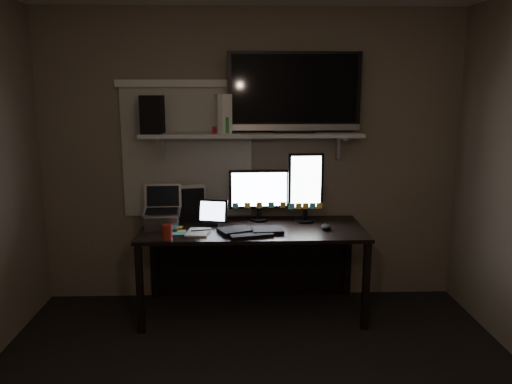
{
  "coord_description": "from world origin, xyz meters",
  "views": [
    {
      "loc": [
        -0.11,
        -2.48,
        1.81
      ],
      "look_at": [
        0.02,
        1.25,
        1.06
      ],
      "focal_mm": 35.0,
      "sensor_mm": 36.0,
      "label": 1
    }
  ],
  "objects_px": {
    "tablet": "(213,212)",
    "tv": "(294,92)",
    "game_console": "(223,113)",
    "laptop": "(161,208)",
    "speaker": "(152,115)",
    "desk": "(252,244)",
    "cup": "(167,232)",
    "mouse": "(326,227)",
    "monitor_portrait": "(306,187)",
    "monitor_landscape": "(259,195)",
    "keyboard": "(251,231)"
  },
  "relations": [
    {
      "from": "monitor_portrait",
      "to": "keyboard",
      "type": "xyz_separation_m",
      "value": [
        -0.46,
        -0.32,
        -0.28
      ]
    },
    {
      "from": "monitor_landscape",
      "to": "keyboard",
      "type": "distance_m",
      "value": 0.44
    },
    {
      "from": "monitor_portrait",
      "to": "mouse",
      "type": "relative_size",
      "value": 4.97
    },
    {
      "from": "laptop",
      "to": "tv",
      "type": "distance_m",
      "value": 1.43
    },
    {
      "from": "cup",
      "to": "game_console",
      "type": "relative_size",
      "value": 0.36
    },
    {
      "from": "cup",
      "to": "tv",
      "type": "distance_m",
      "value": 1.52
    },
    {
      "from": "tv",
      "to": "game_console",
      "type": "height_order",
      "value": "tv"
    },
    {
      "from": "monitor_landscape",
      "to": "tablet",
      "type": "relative_size",
      "value": 2.04
    },
    {
      "from": "speaker",
      "to": "monitor_portrait",
      "type": "bearing_deg",
      "value": 2.57
    },
    {
      "from": "laptop",
      "to": "tv",
      "type": "xyz_separation_m",
      "value": [
        1.08,
        0.22,
        0.91
      ]
    },
    {
      "from": "cup",
      "to": "game_console",
      "type": "height_order",
      "value": "game_console"
    },
    {
      "from": "tv",
      "to": "game_console",
      "type": "relative_size",
      "value": 3.47
    },
    {
      "from": "mouse",
      "to": "speaker",
      "type": "distance_m",
      "value": 1.66
    },
    {
      "from": "monitor_landscape",
      "to": "game_console",
      "type": "distance_m",
      "value": 0.74
    },
    {
      "from": "monitor_portrait",
      "to": "tablet",
      "type": "bearing_deg",
      "value": -176.76
    },
    {
      "from": "mouse",
      "to": "laptop",
      "type": "height_order",
      "value": "laptop"
    },
    {
      "from": "tablet",
      "to": "mouse",
      "type": "bearing_deg",
      "value": 3.12
    },
    {
      "from": "monitor_landscape",
      "to": "game_console",
      "type": "xyz_separation_m",
      "value": [
        -0.3,
        -0.01,
        0.68
      ]
    },
    {
      "from": "monitor_portrait",
      "to": "tablet",
      "type": "height_order",
      "value": "monitor_portrait"
    },
    {
      "from": "tablet",
      "to": "game_console",
      "type": "relative_size",
      "value": 0.8
    },
    {
      "from": "tablet",
      "to": "game_console",
      "type": "distance_m",
      "value": 0.82
    },
    {
      "from": "mouse",
      "to": "tv",
      "type": "distance_m",
      "value": 1.12
    },
    {
      "from": "laptop",
      "to": "tv",
      "type": "bearing_deg",
      "value": 7.68
    },
    {
      "from": "tablet",
      "to": "tv",
      "type": "bearing_deg",
      "value": 24.64
    },
    {
      "from": "monitor_landscape",
      "to": "keyboard",
      "type": "xyz_separation_m",
      "value": [
        -0.08,
        -0.38,
        -0.21
      ]
    },
    {
      "from": "desk",
      "to": "monitor_portrait",
      "type": "xyz_separation_m",
      "value": [
        0.45,
        0.05,
        0.47
      ]
    },
    {
      "from": "tablet",
      "to": "cup",
      "type": "distance_m",
      "value": 0.51
    },
    {
      "from": "cup",
      "to": "keyboard",
      "type": "bearing_deg",
      "value": 14.58
    },
    {
      "from": "tablet",
      "to": "speaker",
      "type": "bearing_deg",
      "value": -178.05
    },
    {
      "from": "speaker",
      "to": "monitor_landscape",
      "type": "bearing_deg",
      "value": 6.48
    },
    {
      "from": "monitor_landscape",
      "to": "tv",
      "type": "xyz_separation_m",
      "value": [
        0.28,
        -0.01,
        0.85
      ]
    },
    {
      "from": "mouse",
      "to": "laptop",
      "type": "relative_size",
      "value": 0.36
    },
    {
      "from": "keyboard",
      "to": "cup",
      "type": "relative_size",
      "value": 4.49
    },
    {
      "from": "laptop",
      "to": "game_console",
      "type": "height_order",
      "value": "game_console"
    },
    {
      "from": "monitor_landscape",
      "to": "cup",
      "type": "bearing_deg",
      "value": -145.76
    },
    {
      "from": "monitor_portrait",
      "to": "mouse",
      "type": "height_order",
      "value": "monitor_portrait"
    },
    {
      "from": "desk",
      "to": "cup",
      "type": "height_order",
      "value": "cup"
    },
    {
      "from": "desk",
      "to": "cup",
      "type": "xyz_separation_m",
      "value": [
        -0.65,
        -0.43,
        0.23
      ]
    },
    {
      "from": "mouse",
      "to": "game_console",
      "type": "bearing_deg",
      "value": 163.77
    },
    {
      "from": "keyboard",
      "to": "tablet",
      "type": "relative_size",
      "value": 2.02
    },
    {
      "from": "desk",
      "to": "cup",
      "type": "distance_m",
      "value": 0.81
    },
    {
      "from": "keyboard",
      "to": "game_console",
      "type": "height_order",
      "value": "game_console"
    },
    {
      "from": "tv",
      "to": "tablet",
      "type": "bearing_deg",
      "value": -169.15
    },
    {
      "from": "tv",
      "to": "cup",
      "type": "bearing_deg",
      "value": -152.83
    },
    {
      "from": "desk",
      "to": "monitor_landscape",
      "type": "distance_m",
      "value": 0.42
    },
    {
      "from": "tablet",
      "to": "laptop",
      "type": "distance_m",
      "value": 0.42
    },
    {
      "from": "monitor_portrait",
      "to": "speaker",
      "type": "distance_m",
      "value": 1.39
    },
    {
      "from": "monitor_portrait",
      "to": "laptop",
      "type": "bearing_deg",
      "value": -175.51
    },
    {
      "from": "laptop",
      "to": "speaker",
      "type": "distance_m",
      "value": 0.76
    },
    {
      "from": "tablet",
      "to": "speaker",
      "type": "height_order",
      "value": "speaker"
    }
  ]
}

